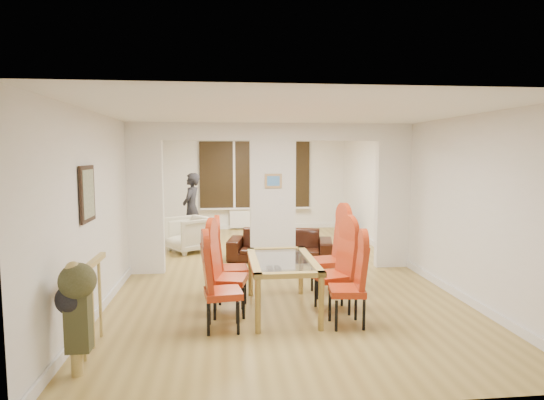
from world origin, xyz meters
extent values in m
cube|color=olive|center=(0.00, 0.00, 0.00)|extent=(5.00, 9.00, 0.01)
cube|color=white|center=(0.00, 0.00, 1.30)|extent=(5.00, 0.18, 2.60)
cube|color=black|center=(0.00, 4.44, 1.50)|extent=(3.00, 0.08, 1.80)
cube|color=white|center=(0.00, 4.40, 0.30)|extent=(1.40, 0.08, 0.50)
sphere|color=orange|center=(0.30, 3.30, 2.15)|extent=(0.36, 0.36, 0.36)
cube|color=gray|center=(-2.47, -2.40, 1.60)|extent=(0.04, 0.52, 0.67)
cube|color=#4C8CD8|center=(0.00, -0.10, 1.60)|extent=(0.30, 0.03, 0.25)
imported|color=black|center=(0.23, 0.73, 0.29)|extent=(2.12, 1.16, 0.59)
imported|color=beige|center=(-1.60, 1.69, 0.37)|extent=(1.12, 1.12, 0.75)
imported|color=black|center=(-1.60, 2.54, 0.82)|extent=(0.68, 0.54, 1.63)
imported|color=black|center=(2.00, 2.99, 0.26)|extent=(0.90, 0.22, 0.52)
cylinder|color=#143F19|center=(0.13, 2.37, 0.37)|extent=(0.07, 0.07, 0.29)
imported|color=black|center=(0.26, 2.20, 0.25)|extent=(0.21, 0.21, 0.05)
camera|label=1|loc=(-0.87, -7.95, 2.07)|focal=30.00mm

